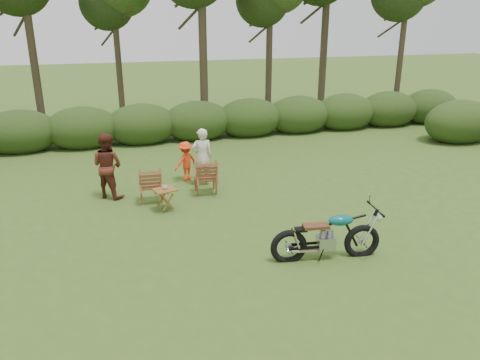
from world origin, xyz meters
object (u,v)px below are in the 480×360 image
object	(u,v)px
lawn_chair_left	(152,201)
child	(186,180)
side_table	(165,200)
motorcycle	(325,258)
adult_a	(203,184)
cup	(165,187)
adult_b	(110,196)
lawn_chair_right	(206,192)

from	to	relation	value
lawn_chair_left	child	xyz separation A→B (m)	(1.09, 1.25, 0.00)
lawn_chair_left	side_table	size ratio (longest dim) A/B	1.68
motorcycle	side_table	world-z (taller)	motorcycle
side_table	child	size ratio (longest dim) A/B	0.48
motorcycle	adult_a	xyz separation A→B (m)	(-1.35, 4.61, 0.00)
motorcycle	child	xyz separation A→B (m)	(-1.72, 5.06, 0.00)
motorcycle	child	bearing A→B (deg)	116.36
side_table	adult_a	size ratio (longest dim) A/B	0.34
side_table	lawn_chair_left	bearing A→B (deg)	109.84
lawn_chair_left	cup	world-z (taller)	cup
motorcycle	cup	bearing A→B (deg)	136.77
side_table	cup	bearing A→B (deg)	75.63
side_table	adult_b	bearing A→B (deg)	133.74
motorcycle	cup	world-z (taller)	cup
lawn_chair_right	child	distance (m)	1.12
cup	adult_b	size ratio (longest dim) A/B	0.07
adult_a	adult_b	distance (m)	2.43
cup	adult_b	xyz separation A→B (m)	(-1.22, 1.26, -0.57)
lawn_chair_right	child	size ratio (longest dim) A/B	0.82
lawn_chair_left	cup	bearing A→B (deg)	114.35
lawn_chair_right	side_table	xyz separation A→B (m)	(-1.15, -0.87, 0.26)
adult_a	adult_b	xyz separation A→B (m)	(-2.42, -0.22, 0.00)
lawn_chair_left	adult_b	bearing A→B (deg)	-26.85
lawn_chair_right	adult_a	distance (m)	0.62
lawn_chair_right	adult_b	distance (m)	2.40
lawn_chair_right	child	world-z (taller)	child
lawn_chair_left	adult_b	world-z (taller)	adult_b
adult_a	side_table	bearing A→B (deg)	50.29
adult_b	child	distance (m)	2.16
motorcycle	lawn_chair_left	size ratio (longest dim) A/B	2.25
lawn_chair_left	adult_a	xyz separation A→B (m)	(1.45, 0.79, 0.00)
motorcycle	lawn_chair_right	xyz separation A→B (m)	(-1.41, 3.99, 0.00)
motorcycle	adult_b	xyz separation A→B (m)	(-3.78, 4.39, 0.00)
side_table	adult_b	world-z (taller)	adult_b
side_table	adult_b	distance (m)	1.78
side_table	lawn_chair_right	bearing A→B (deg)	37.26
motorcycle	lawn_chair_right	world-z (taller)	motorcycle
motorcycle	adult_a	bearing A→B (deg)	113.96
lawn_chair_right	cup	size ratio (longest dim) A/B	7.40
side_table	child	distance (m)	2.13
cup	adult_b	distance (m)	1.85
motorcycle	lawn_chair_right	size ratio (longest dim) A/B	2.21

